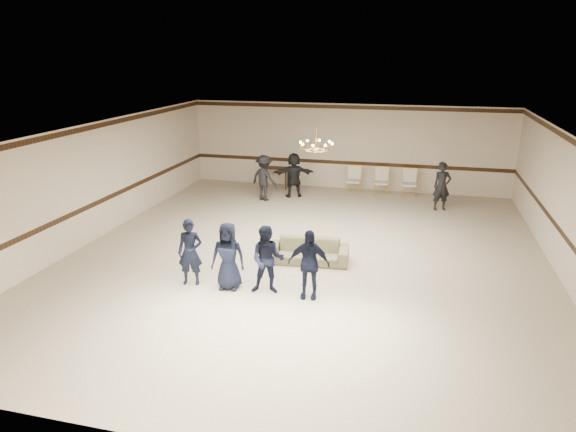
% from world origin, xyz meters
% --- Properties ---
extents(room, '(12.01, 14.01, 3.21)m').
position_xyz_m(room, '(0.00, 0.00, 1.60)').
color(room, beige).
rests_on(room, ground).
extents(chair_rail, '(12.00, 0.02, 0.14)m').
position_xyz_m(chair_rail, '(0.00, 6.99, 1.00)').
color(chair_rail, black).
rests_on(chair_rail, wall_back).
extents(crown_molding, '(12.00, 0.02, 0.14)m').
position_xyz_m(crown_molding, '(0.00, 6.99, 3.08)').
color(crown_molding, black).
rests_on(crown_molding, wall_back).
extents(chandelier, '(0.94, 0.94, 0.89)m').
position_xyz_m(chandelier, '(0.00, 1.00, 2.88)').
color(chandelier, '#BB923B').
rests_on(chandelier, ceiling).
extents(boy_a, '(0.62, 0.47, 1.52)m').
position_xyz_m(boy_a, '(-2.17, -2.33, 0.76)').
color(boy_a, black).
rests_on(boy_a, floor).
extents(boy_b, '(0.79, 0.55, 1.52)m').
position_xyz_m(boy_b, '(-1.27, -2.33, 0.76)').
color(boy_b, black).
rests_on(boy_b, floor).
extents(boy_c, '(0.83, 0.69, 1.52)m').
position_xyz_m(boy_c, '(-0.37, -2.33, 0.76)').
color(boy_c, black).
rests_on(boy_c, floor).
extents(boy_d, '(0.91, 0.43, 1.52)m').
position_xyz_m(boy_d, '(0.53, -2.33, 0.76)').
color(boy_d, black).
rests_on(boy_d, floor).
extents(settee, '(2.06, 0.95, 0.58)m').
position_xyz_m(settee, '(0.13, -0.44, 0.29)').
color(settee, '#6D6B48').
rests_on(settee, floor).
extents(adult_left, '(1.19, 0.95, 1.61)m').
position_xyz_m(adult_left, '(-2.55, 4.65, 0.81)').
color(adult_left, black).
rests_on(adult_left, floor).
extents(adult_mid, '(1.56, 0.99, 1.61)m').
position_xyz_m(adult_mid, '(-1.65, 5.35, 0.81)').
color(adult_mid, black).
rests_on(adult_mid, floor).
extents(adult_right, '(0.68, 0.55, 1.61)m').
position_xyz_m(adult_right, '(3.45, 4.95, 0.81)').
color(adult_right, black).
rests_on(adult_right, floor).
extents(banquet_chair_left, '(0.53, 0.53, 1.02)m').
position_xyz_m(banquet_chair_left, '(0.40, 6.20, 0.51)').
color(banquet_chair_left, beige).
rests_on(banquet_chair_left, floor).
extents(banquet_chair_mid, '(0.54, 0.54, 1.02)m').
position_xyz_m(banquet_chair_mid, '(1.40, 6.20, 0.51)').
color(banquet_chair_mid, beige).
rests_on(banquet_chair_mid, floor).
extents(banquet_chair_right, '(0.52, 0.52, 1.02)m').
position_xyz_m(banquet_chair_right, '(2.40, 6.20, 0.51)').
color(banquet_chair_right, beige).
rests_on(banquet_chair_right, floor).
extents(console_table, '(0.98, 0.44, 0.81)m').
position_xyz_m(console_table, '(-2.60, 6.40, 0.41)').
color(console_table, black).
rests_on(console_table, floor).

